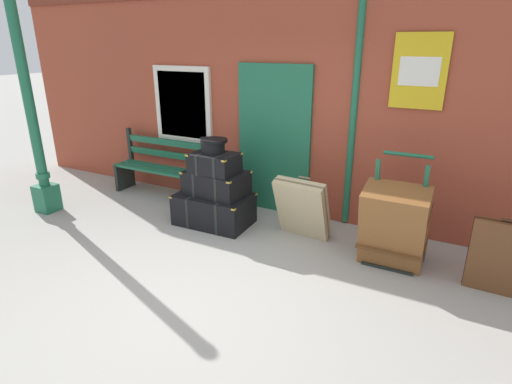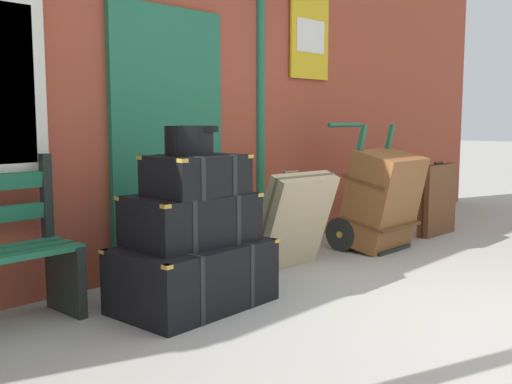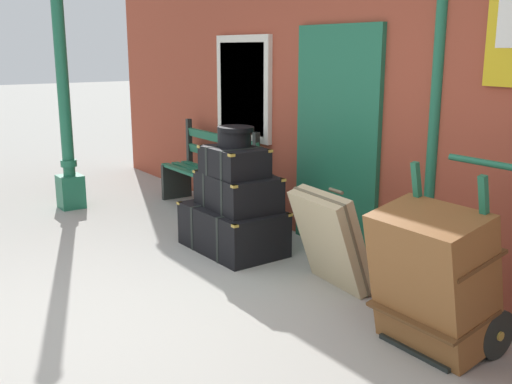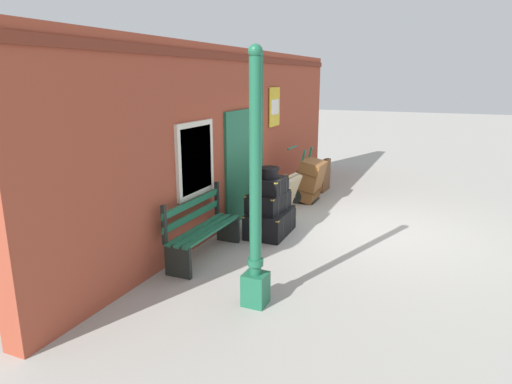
{
  "view_description": "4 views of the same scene",
  "coord_description": "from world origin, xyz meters",
  "px_view_note": "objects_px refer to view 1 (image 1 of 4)",
  "views": [
    {
      "loc": [
        2.09,
        -2.71,
        2.36
      ],
      "look_at": [
        -0.2,
        1.63,
        0.56
      ],
      "focal_mm": 28.61,
      "sensor_mm": 36.0,
      "label": 1
    },
    {
      "loc": [
        -3.4,
        -1.3,
        1.23
      ],
      "look_at": [
        0.05,
        1.84,
        0.66
      ],
      "focal_mm": 42.1,
      "sensor_mm": 36.0,
      "label": 2
    },
    {
      "loc": [
        3.82,
        -1.34,
        1.89
      ],
      "look_at": [
        -0.58,
        1.68,
        0.61
      ],
      "focal_mm": 42.27,
      "sensor_mm": 36.0,
      "label": 3
    },
    {
      "loc": [
        -7.85,
        -1.16,
        2.68
      ],
      "look_at": [
        -0.71,
        1.92,
        0.7
      ],
      "focal_mm": 31.65,
      "sensor_mm": 36.0,
      "label": 4
    }
  ],
  "objects_px": {
    "lamp_post": "(35,134)",
    "suitcase_umber": "(302,209)",
    "steamer_trunk_base": "(214,209)",
    "suitcase_charcoal": "(502,258)",
    "platform_bench": "(161,168)",
    "round_hatbox": "(213,145)",
    "steamer_trunk_middle": "(216,183)",
    "porters_trolley": "(395,236)",
    "steamer_trunk_top": "(214,163)",
    "large_brown_trunk": "(394,226)"
  },
  "relations": [
    {
      "from": "steamer_trunk_middle",
      "to": "platform_bench",
      "type": "bearing_deg",
      "value": 159.81
    },
    {
      "from": "steamer_trunk_top",
      "to": "round_hatbox",
      "type": "height_order",
      "value": "round_hatbox"
    },
    {
      "from": "lamp_post",
      "to": "steamer_trunk_top",
      "type": "height_order",
      "value": "lamp_post"
    },
    {
      "from": "platform_bench",
      "to": "steamer_trunk_middle",
      "type": "height_order",
      "value": "platform_bench"
    },
    {
      "from": "steamer_trunk_top",
      "to": "lamp_post",
      "type": "bearing_deg",
      "value": -162.64
    },
    {
      "from": "steamer_trunk_base",
      "to": "suitcase_charcoal",
      "type": "relative_size",
      "value": 1.3
    },
    {
      "from": "lamp_post",
      "to": "steamer_trunk_base",
      "type": "height_order",
      "value": "lamp_post"
    },
    {
      "from": "round_hatbox",
      "to": "suitcase_umber",
      "type": "bearing_deg",
      "value": 5.5
    },
    {
      "from": "round_hatbox",
      "to": "steamer_trunk_top",
      "type": "bearing_deg",
      "value": -43.08
    },
    {
      "from": "steamer_trunk_base",
      "to": "suitcase_umber",
      "type": "height_order",
      "value": "suitcase_umber"
    },
    {
      "from": "lamp_post",
      "to": "suitcase_umber",
      "type": "relative_size",
      "value": 3.73
    },
    {
      "from": "steamer_trunk_middle",
      "to": "suitcase_umber",
      "type": "height_order",
      "value": "suitcase_umber"
    },
    {
      "from": "suitcase_charcoal",
      "to": "platform_bench",
      "type": "bearing_deg",
      "value": 172.64
    },
    {
      "from": "platform_bench",
      "to": "round_hatbox",
      "type": "xyz_separation_m",
      "value": [
        1.4,
        -0.54,
        0.66
      ]
    },
    {
      "from": "platform_bench",
      "to": "suitcase_umber",
      "type": "height_order",
      "value": "platform_bench"
    },
    {
      "from": "round_hatbox",
      "to": "steamer_trunk_middle",
      "type": "bearing_deg",
      "value": 47.43
    },
    {
      "from": "porters_trolley",
      "to": "steamer_trunk_base",
      "type": "bearing_deg",
      "value": -175.94
    },
    {
      "from": "porters_trolley",
      "to": "suitcase_umber",
      "type": "distance_m",
      "value": 1.14
    },
    {
      "from": "steamer_trunk_middle",
      "to": "suitcase_umber",
      "type": "xyz_separation_m",
      "value": [
        1.21,
        0.1,
        -0.18
      ]
    },
    {
      "from": "platform_bench",
      "to": "round_hatbox",
      "type": "distance_m",
      "value": 1.64
    },
    {
      "from": "steamer_trunk_base",
      "to": "large_brown_trunk",
      "type": "relative_size",
      "value": 1.08
    },
    {
      "from": "steamer_trunk_middle",
      "to": "suitcase_umber",
      "type": "distance_m",
      "value": 1.23
    },
    {
      "from": "lamp_post",
      "to": "suitcase_charcoal",
      "type": "xyz_separation_m",
      "value": [
        5.85,
        0.72,
        -0.78
      ]
    },
    {
      "from": "round_hatbox",
      "to": "suitcase_charcoal",
      "type": "relative_size",
      "value": 0.45
    },
    {
      "from": "large_brown_trunk",
      "to": "platform_bench",
      "type": "bearing_deg",
      "value": 171.34
    },
    {
      "from": "lamp_post",
      "to": "steamer_trunk_middle",
      "type": "bearing_deg",
      "value": 18.39
    },
    {
      "from": "steamer_trunk_top",
      "to": "porters_trolley",
      "type": "height_order",
      "value": "porters_trolley"
    },
    {
      "from": "suitcase_charcoal",
      "to": "lamp_post",
      "type": "bearing_deg",
      "value": -173.01
    },
    {
      "from": "platform_bench",
      "to": "large_brown_trunk",
      "type": "relative_size",
      "value": 1.68
    },
    {
      "from": "lamp_post",
      "to": "porters_trolley",
      "type": "xyz_separation_m",
      "value": [
        4.8,
        0.94,
        -0.88
      ]
    },
    {
      "from": "suitcase_umber",
      "to": "large_brown_trunk",
      "type": "bearing_deg",
      "value": -7.63
    },
    {
      "from": "round_hatbox",
      "to": "suitcase_umber",
      "type": "xyz_separation_m",
      "value": [
        1.23,
        0.12,
        -0.71
      ]
    },
    {
      "from": "round_hatbox",
      "to": "large_brown_trunk",
      "type": "xyz_separation_m",
      "value": [
        2.36,
        -0.03,
        -0.63
      ]
    },
    {
      "from": "steamer_trunk_top",
      "to": "suitcase_umber",
      "type": "xyz_separation_m",
      "value": [
        1.2,
        0.14,
        -0.47
      ]
    },
    {
      "from": "porters_trolley",
      "to": "large_brown_trunk",
      "type": "height_order",
      "value": "porters_trolley"
    },
    {
      "from": "suitcase_charcoal",
      "to": "steamer_trunk_base",
      "type": "bearing_deg",
      "value": 179.06
    },
    {
      "from": "steamer_trunk_base",
      "to": "round_hatbox",
      "type": "relative_size",
      "value": 2.88
    },
    {
      "from": "steamer_trunk_base",
      "to": "suitcase_umber",
      "type": "bearing_deg",
      "value": 6.68
    },
    {
      "from": "steamer_trunk_base",
      "to": "porters_trolley",
      "type": "distance_m",
      "value": 2.37
    },
    {
      "from": "platform_bench",
      "to": "suitcase_umber",
      "type": "relative_size",
      "value": 1.97
    },
    {
      "from": "steamer_trunk_top",
      "to": "large_brown_trunk",
      "type": "relative_size",
      "value": 0.65
    },
    {
      "from": "steamer_trunk_top",
      "to": "suitcase_umber",
      "type": "height_order",
      "value": "steamer_trunk_top"
    },
    {
      "from": "round_hatbox",
      "to": "porters_trolley",
      "type": "relative_size",
      "value": 0.3
    },
    {
      "from": "suitcase_umber",
      "to": "suitcase_charcoal",
      "type": "xyz_separation_m",
      "value": [
        2.18,
        -0.2,
        -0.03
      ]
    },
    {
      "from": "round_hatbox",
      "to": "large_brown_trunk",
      "type": "height_order",
      "value": "round_hatbox"
    },
    {
      "from": "steamer_trunk_base",
      "to": "suitcase_umber",
      "type": "relative_size",
      "value": 1.27
    },
    {
      "from": "steamer_trunk_middle",
      "to": "suitcase_charcoal",
      "type": "distance_m",
      "value": 3.4
    },
    {
      "from": "platform_bench",
      "to": "steamer_trunk_middle",
      "type": "distance_m",
      "value": 1.51
    },
    {
      "from": "steamer_trunk_middle",
      "to": "suitcase_charcoal",
      "type": "relative_size",
      "value": 1.06
    },
    {
      "from": "porters_trolley",
      "to": "suitcase_umber",
      "type": "xyz_separation_m",
      "value": [
        -1.13,
        -0.02,
        0.13
      ]
    }
  ]
}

